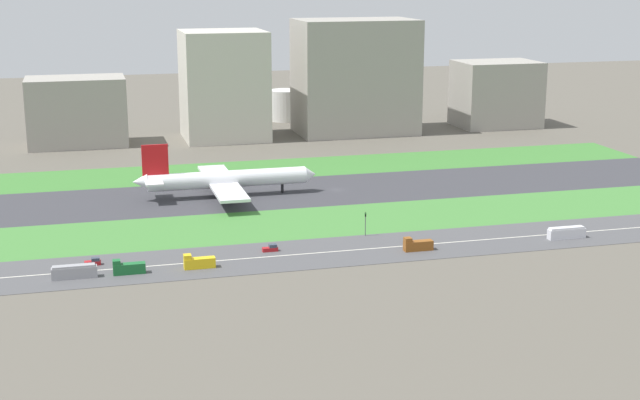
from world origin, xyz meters
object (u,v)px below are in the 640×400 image
bus_0 (74,272)px  car_0 (93,262)px  truck_1 (199,262)px  car_1 (271,248)px  terminal_building (77,112)px  hangar_building (224,85)px  cargo_warehouse (496,94)px  truck_0 (128,268)px  truck_2 (417,245)px  office_tower (355,77)px  fuel_tank_centre (286,105)px  bus_1 (566,233)px  fuel_tank_west (225,106)px  airliner (223,179)px  traffic_light (365,222)px

bus_0 → car_0: 11.23m
truck_1 → bus_0: (-32.29, 0.00, 0.15)m
car_1 → terminal_building: terminal_building is taller
hangar_building → cargo_warehouse: bearing=0.0°
truck_0 → cargo_warehouse: (195.54, 192.00, 14.78)m
bus_0 → cargo_warehouse: 284.39m
truck_2 → office_tower: (39.60, 192.00, 25.70)m
cargo_warehouse → terminal_building: bearing=180.0°
terminal_building → hangar_building: 68.02m
fuel_tank_centre → truck_2: bearing=-93.7°
bus_1 → truck_0: bearing=0.0°
truck_0 → fuel_tank_west: size_ratio=0.44×
airliner → car_0: (-46.36, -68.00, -5.31)m
truck_1 → bus_1: 109.74m
cargo_warehouse → bus_0: bearing=-137.5°
airliner → bus_0: bearing=-123.4°
truck_1 → bus_0: size_ratio=0.72×
bus_1 → terminal_building: 237.46m
truck_0 → fuel_tank_centre: size_ratio=0.48×
cargo_warehouse → office_tower: bearing=180.0°
fuel_tank_centre → car_0: bearing=-114.8°
office_tower → airliner: bearing=-126.1°
airliner → fuel_tank_west: 161.21m
traffic_light → office_tower: size_ratio=0.13×
cargo_warehouse → fuel_tank_centre: bearing=155.6°
terminal_building → office_tower: (131.41, 0.00, 11.96)m
cargo_warehouse → hangar_building: bearing=180.0°
cargo_warehouse → truck_0: bearing=-135.5°
bus_0 → car_0: bus_0 is taller
car_1 → bus_0: 55.11m
truck_0 → cargo_warehouse: size_ratio=0.21×
traffic_light → fuel_tank_west: 219.17m
airliner → terminal_building: (-48.42, 114.00, 9.19)m
bus_0 → cargo_warehouse: (209.28, 192.00, 14.63)m
bus_1 → office_tower: office_tower is taller
hangar_building → fuel_tank_centre: hangar_building is taller
truck_0 → office_tower: bearing=-122.1°
airliner → office_tower: bearing=53.9°
truck_0 → cargo_warehouse: cargo_warehouse is taller
car_1 → traffic_light: (30.72, 7.99, 3.37)m
bus_1 → fuel_tank_west: (-64.19, 237.00, 7.00)m
office_tower → fuel_tank_centre: office_tower is taller
car_1 → bus_1: (87.84, -10.00, 0.90)m
truck_1 → truck_2: bearing=-180.0°
bus_1 → fuel_tank_centre: bearing=-82.3°
traffic_light → fuel_tank_west: bearing=91.8°
car_1 → bus_0: bus_0 is taller
office_tower → fuel_tank_west: size_ratio=2.94×
bus_1 → fuel_tank_centre: fuel_tank_centre is taller
truck_2 → truck_0: 81.05m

